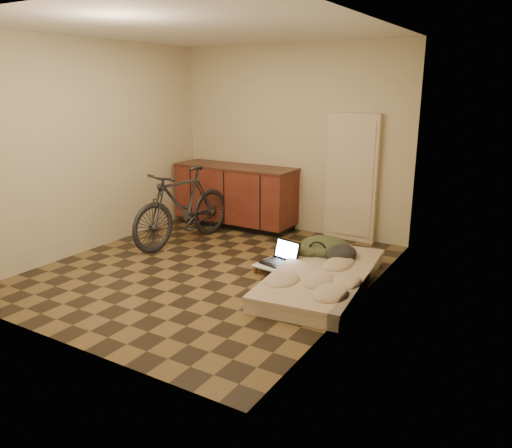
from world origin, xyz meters
The scene contains 10 objects.
room_shell centered at (0.00, 0.00, 1.30)m, with size 3.50×4.00×2.60m.
cabinets centered at (-0.75, 1.70, 0.47)m, with size 1.84×0.62×0.91m.
appliance_panel centered at (0.95, 1.94, 0.85)m, with size 0.70×0.10×1.70m, color beige.
bicycle centered at (-0.88, 0.63, 0.56)m, with size 0.51×1.73×1.12m, color black.
futon centered at (1.30, 0.22, 0.08)m, with size 1.13×2.02×0.17m.
clothing_pile centered at (1.12, 0.80, 0.29)m, with size 0.64×0.54×0.26m, color #374025, non-canonical shape.
headphones centered at (1.07, 0.61, 0.24)m, with size 0.24×0.22×0.16m, color black, non-canonical shape.
lap_desk centered at (0.80, 0.29, 0.09)m, with size 0.64×0.45×0.10m.
laptop centered at (0.73, 0.37, 0.15)m, with size 0.42×0.39×0.24m.
mouse centered at (1.01, 0.22, 0.12)m, with size 0.06×0.09×0.03m, color white.
Camera 1 is at (3.23, -4.35, 2.05)m, focal length 35.00 mm.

